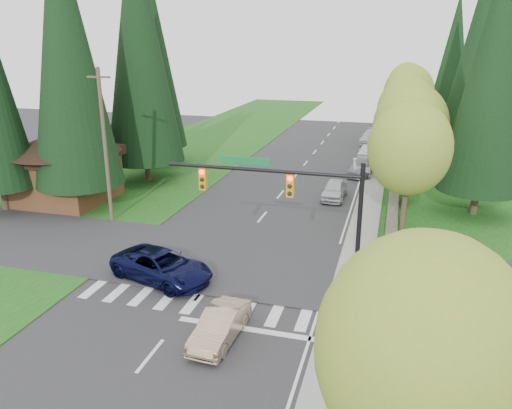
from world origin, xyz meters
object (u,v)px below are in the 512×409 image
at_px(parked_car_b, 361,167).
at_px(parked_car_c, 361,167).
at_px(parked_car_e, 371,137).
at_px(sedan_champagne, 220,325).
at_px(parked_car_a, 334,190).
at_px(parked_car_d, 367,151).
at_px(suv_navy, 162,266).

distance_m(parked_car_b, parked_car_c, 0.05).
xyz_separation_m(parked_car_b, parked_car_e, (0.00, 15.14, 0.07)).
xyz_separation_m(sedan_champagne, parked_car_b, (3.38, 28.16, 0.06)).
distance_m(parked_car_b, parked_car_e, 15.14).
xyz_separation_m(parked_car_a, parked_car_d, (1.39, 15.33, -0.06)).
xyz_separation_m(suv_navy, parked_car_e, (7.98, 39.09, 0.01)).
height_order(sedan_champagne, suv_navy, suv_navy).
xyz_separation_m(parked_car_c, parked_car_e, (0.00, 15.09, 0.08)).
distance_m(suv_navy, parked_car_d, 32.42).
height_order(suv_navy, parked_car_c, suv_navy).
xyz_separation_m(suv_navy, parked_car_c, (7.98, 24.00, -0.07)).
bearing_deg(suv_navy, parked_car_a, -4.20).
height_order(parked_car_a, parked_car_e, parked_car_e).
bearing_deg(parked_car_a, parked_car_c, 80.67).
relative_size(parked_car_d, parked_car_e, 0.72).
bearing_deg(parked_car_b, parked_car_a, -95.42).
relative_size(suv_navy, parked_car_d, 1.43).
bearing_deg(parked_car_e, parked_car_d, -84.64).
bearing_deg(parked_car_e, parked_car_a, -88.04).
xyz_separation_m(parked_car_a, parked_car_b, (1.40, 7.85, -0.02)).
bearing_deg(suv_navy, parked_car_b, -0.39).
distance_m(parked_car_a, parked_car_d, 15.39).
relative_size(parked_car_a, parked_car_e, 0.79).
relative_size(suv_navy, parked_car_c, 1.31).
bearing_deg(parked_car_c, parked_car_e, 83.45).
bearing_deg(sedan_champagne, parked_car_b, 86.31).
xyz_separation_m(parked_car_a, parked_car_e, (1.40, 22.99, 0.05)).
bearing_deg(suv_navy, sedan_champagne, -114.40).
height_order(suv_navy, parked_car_a, suv_navy).
height_order(parked_car_b, parked_car_d, parked_car_b).
bearing_deg(sedan_champagne, parked_car_c, 86.32).
distance_m(sedan_champagne, parked_car_d, 35.80).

